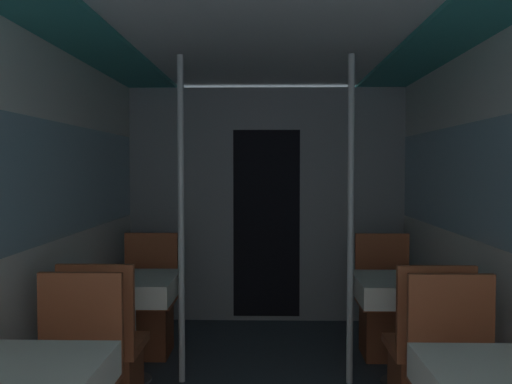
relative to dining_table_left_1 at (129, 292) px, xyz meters
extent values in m
cube|color=silver|center=(-0.40, -0.70, 0.50)|extent=(0.05, 6.55, 2.25)
cube|color=#8CB2C6|center=(-0.39, -0.70, 0.78)|extent=(0.03, 6.03, 0.75)
cube|color=silver|center=(2.30, -0.70, 0.50)|extent=(0.05, 6.55, 2.25)
cube|color=#8CB2C6|center=(2.29, -0.70, 0.78)|extent=(0.03, 6.03, 0.75)
cube|color=silver|center=(0.95, -0.70, 1.68)|extent=(2.70, 6.55, 0.04)
cube|color=teal|center=(-0.16, -0.70, 1.64)|extent=(0.49, 6.29, 0.03)
cube|color=teal|center=(2.05, -0.70, 1.64)|extent=(0.49, 6.29, 0.03)
cube|color=gray|center=(0.95, 1.63, 0.50)|extent=(2.65, 0.08, 2.25)
cube|color=black|center=(0.95, 1.59, 0.32)|extent=(0.64, 0.01, 1.80)
cube|color=#B2B2B7|center=(0.00, -1.76, 0.09)|extent=(0.61, 0.61, 0.02)
cube|color=#B25633|center=(0.00, -1.00, 0.07)|extent=(0.44, 0.04, 0.50)
cylinder|color=#4C4C51|center=(0.00, 0.00, -0.62)|extent=(0.30, 0.30, 0.01)
cylinder|color=#B7B7BC|center=(0.00, 0.00, -0.26)|extent=(0.09, 0.09, 0.69)
cube|color=#B2B2B7|center=(0.00, 0.00, 0.09)|extent=(0.61, 0.61, 0.02)
cube|color=white|center=(0.00, 0.00, 0.03)|extent=(0.65, 0.65, 0.15)
cube|color=brown|center=(0.00, -0.56, -0.42)|extent=(0.37, 0.37, 0.40)
cube|color=#B25633|center=(0.00, -0.56, -0.20)|extent=(0.44, 0.44, 0.05)
cube|color=#B25633|center=(0.00, -0.76, 0.07)|extent=(0.44, 0.04, 0.50)
cube|color=brown|center=(0.00, 0.56, -0.42)|extent=(0.37, 0.37, 0.40)
cube|color=#B25633|center=(0.00, 0.56, -0.20)|extent=(0.44, 0.44, 0.05)
cube|color=#B25633|center=(0.00, 0.76, 0.07)|extent=(0.44, 0.04, 0.50)
cylinder|color=silver|center=(0.37, 0.00, 0.50)|extent=(0.05, 0.05, 2.25)
cube|color=#B25633|center=(1.89, -1.00, 0.07)|extent=(0.44, 0.04, 0.50)
cylinder|color=#4C4C51|center=(1.89, 0.00, -0.62)|extent=(0.30, 0.30, 0.01)
cylinder|color=#B7B7BC|center=(1.89, 0.00, -0.26)|extent=(0.09, 0.09, 0.69)
cube|color=#B2B2B7|center=(1.89, 0.00, 0.09)|extent=(0.61, 0.61, 0.02)
cube|color=white|center=(1.89, 0.00, 0.03)|extent=(0.65, 0.65, 0.15)
cube|color=#B25633|center=(1.89, -0.56, -0.20)|extent=(0.44, 0.44, 0.05)
cube|color=#B25633|center=(1.89, -0.76, 0.07)|extent=(0.44, 0.04, 0.50)
cube|color=brown|center=(1.89, 0.56, -0.42)|extent=(0.37, 0.37, 0.40)
cube|color=#B25633|center=(1.89, 0.56, -0.20)|extent=(0.44, 0.44, 0.05)
cube|color=#B25633|center=(1.89, 0.76, 0.07)|extent=(0.44, 0.04, 0.50)
cylinder|color=silver|center=(1.53, 0.00, 0.50)|extent=(0.05, 0.05, 2.25)
camera|label=1|loc=(0.97, -3.89, 0.86)|focal=40.00mm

